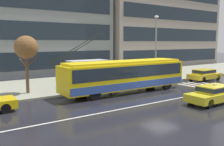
{
  "coord_description": "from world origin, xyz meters",
  "views": [
    {
      "loc": [
        -14.29,
        -13.85,
        4.37
      ],
      "look_at": [
        -2.12,
        3.76,
        1.67
      ],
      "focal_mm": 39.82,
      "sensor_mm": 36.0,
      "label": 1
    }
  ],
  "objects": [
    {
      "name": "crosswalk_stripe_inner_a",
      "position": [
        6.85,
        1.3,
        0.0
      ],
      "size": [
        0.44,
        4.4,
        0.01
      ],
      "primitive_type": "cube",
      "color": "beige",
      "rests_on": "ground_plane"
    },
    {
      "name": "sidewalk_slab",
      "position": [
        0.0,
        9.6,
        0.07
      ],
      "size": [
        80.0,
        10.0,
        0.14
      ],
      "primitive_type": "cube",
      "color": "gray",
      "rests_on": "ground_plane"
    },
    {
      "name": "taxi_oncoming_near",
      "position": [
        1.61,
        -3.64,
        0.7
      ],
      "size": [
        4.33,
        1.81,
        1.39
      ],
      "color": "yellow",
      "rests_on": "ground_plane"
    },
    {
      "name": "trolleybus",
      "position": [
        -1.23,
        3.0,
        1.52
      ],
      "size": [
        12.58,
        2.69,
        5.11
      ],
      "color": "yellow",
      "rests_on": "ground_plane"
    },
    {
      "name": "pedestrian_at_shelter",
      "position": [
        -1.19,
        5.44,
        1.71
      ],
      "size": [
        1.31,
        1.31,
        1.97
      ],
      "color": "#19294E",
      "rests_on": "sidewalk_slab"
    },
    {
      "name": "office_tower_corner_left",
      "position": [
        -4.11,
        22.82,
        9.46
      ],
      "size": [
        22.51,
        12.77,
        18.89
      ],
      "color": "gray",
      "rests_on": "ground_plane"
    },
    {
      "name": "ground_plane",
      "position": [
        0.0,
        0.0,
        0.0
      ],
      "size": [
        160.0,
        160.0,
        0.0
      ],
      "primitive_type": "plane",
      "color": "black"
    },
    {
      "name": "lane_centre_line",
      "position": [
        0.0,
        -1.2,
        0.0
      ],
      "size": [
        72.0,
        0.14,
        0.01
      ],
      "primitive_type": "cube",
      "color": "silver",
      "rests_on": "ground_plane"
    },
    {
      "name": "crosswalk_stripe_center",
      "position": [
        7.75,
        1.3,
        0.0
      ],
      "size": [
        0.44,
        4.4,
        0.01
      ],
      "primitive_type": "cube",
      "color": "beige",
      "rests_on": "ground_plane"
    },
    {
      "name": "street_lamp",
      "position": [
        4.39,
        5.07,
        4.22
      ],
      "size": [
        0.6,
        0.32,
        6.92
      ],
      "color": "gray",
      "rests_on": "sidewalk_slab"
    },
    {
      "name": "pedestrian_waiting_by_pole",
      "position": [
        -4.7,
        6.4,
        1.66
      ],
      "size": [
        1.29,
        1.29,
        1.96
      ],
      "color": "#4C5443",
      "rests_on": "sidewalk_slab"
    },
    {
      "name": "office_tower_corner_right",
      "position": [
        19.85,
        21.91,
        11.01
      ],
      "size": [
        25.07,
        12.75,
        22.0
      ],
      "color": "#9E9387",
      "rests_on": "ground_plane"
    },
    {
      "name": "street_tree_bare",
      "position": [
        -8.52,
        6.81,
        3.84
      ],
      "size": [
        1.91,
        1.97,
        4.73
      ],
      "color": "brown",
      "rests_on": "sidewalk_slab"
    },
    {
      "name": "pedestrian_walking_past",
      "position": [
        3.66,
        6.68,
        1.12
      ],
      "size": [
        0.49,
        0.49,
        1.65
      ],
      "color": "#554844",
      "rests_on": "sidewalk_slab"
    },
    {
      "name": "bus_shelter",
      "position": [
        -2.9,
        6.9,
        2.05
      ],
      "size": [
        3.78,
        1.88,
        2.5
      ],
      "color": "gray",
      "rests_on": "sidewalk_slab"
    },
    {
      "name": "pedestrian_approaching_curb",
      "position": [
        -1.47,
        7.45,
        1.8
      ],
      "size": [
        1.4,
        1.4,
        2.03
      ],
      "color": "#1C304C",
      "rests_on": "sidewalk_slab"
    },
    {
      "name": "crosswalk_stripe_inner_b",
      "position": [
        8.65,
        1.3,
        0.0
      ],
      "size": [
        0.44,
        4.4,
        0.01
      ],
      "primitive_type": "cube",
      "color": "beige",
      "rests_on": "ground_plane"
    },
    {
      "name": "crosswalk_stripe_edge_near",
      "position": [
        5.95,
        1.3,
        0.0
      ],
      "size": [
        0.44,
        4.4,
        0.01
      ],
      "primitive_type": "cube",
      "color": "beige",
      "rests_on": "ground_plane"
    },
    {
      "name": "taxi_ahead_of_bus",
      "position": [
        10.32,
        3.21,
        0.7
      ],
      "size": [
        4.26,
        1.83,
        1.39
      ],
      "color": "yellow",
      "rests_on": "ground_plane"
    }
  ]
}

